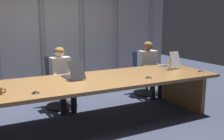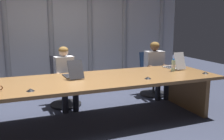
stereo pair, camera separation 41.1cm
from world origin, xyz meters
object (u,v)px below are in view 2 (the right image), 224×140
Objects in this scene: office_chair_center at (152,79)px; conference_mic_left_side at (205,73)px; laptop_center at (174,65)px; conference_mic_middle at (148,78)px; person_center at (156,66)px; conference_mic_right_side at (30,90)px; water_bottle_primary at (173,66)px; laptop_left_mid at (73,74)px; office_chair_left_mid at (65,87)px; person_left_mid at (65,74)px.

conference_mic_left_side is at bearing 1.99° from office_chair_center.
conference_mic_middle is at bearing 118.30° from laptop_center.
laptop_center is 0.39× the size of person_center.
laptop_center is at bearing 3.21° from person_center.
conference_mic_middle is at bearing 1.85° from conference_mic_right_side.
office_chair_center is (0.01, 0.82, -0.44)m from laptop_center.
conference_mic_middle is at bearing -39.80° from office_chair_center.
water_bottle_primary is 2.05× the size of conference_mic_left_side.
laptop_center reaches higher than water_bottle_primary.
laptop_left_mid is 0.41× the size of person_center.
laptop_center reaches higher than conference_mic_right_side.
laptop_left_mid is at bearing -67.47° from person_center.
office_chair_left_mid is at bearing 127.14° from conference_mic_middle.
laptop_left_mid is 1.05× the size of laptop_center.
office_chair_left_mid is 4.29× the size of water_bottle_primary.
laptop_left_mid is at bearing 165.67° from conference_mic_left_side.
laptop_left_mid is 4.41× the size of conference_mic_left_side.
laptop_left_mid is 2.11m from person_center.
office_chair_center reaches higher than conference_mic_middle.
laptop_center is 4.22× the size of conference_mic_left_side.
water_bottle_primary is at bearing 135.93° from laptop_center.
office_chair_left_mid is 0.84× the size of person_left_mid.
office_chair_center is 2.01m from person_left_mid.
laptop_left_mid reaches higher than water_bottle_primary.
conference_mic_middle is (-1.13, 0.02, 0.00)m from conference_mic_left_side.
office_chair_center is at bearing 80.09° from water_bottle_primary.
water_bottle_primary is (1.82, -0.17, 0.04)m from laptop_left_mid.
person_left_mid is 10.55× the size of conference_mic_left_side.
person_left_mid is at bearing -86.47° from person_center.
water_bottle_primary is at bearing 27.35° from conference_mic_middle.
person_center is (1.97, 0.01, 0.03)m from person_left_mid.
person_left_mid is 2.53m from conference_mic_left_side.
conference_mic_right_side is at bearing -178.15° from conference_mic_middle.
conference_mic_middle is (-0.90, -1.24, 0.07)m from person_center.
person_center reaches higher than conference_mic_left_side.
person_left_mid is 5.13× the size of water_bottle_primary.
laptop_center is at bearing 50.35° from water_bottle_primary.
office_chair_center is 3.10m from conference_mic_right_side.
office_chair_center is at bearing 178.59° from person_center.
conference_mic_right_side is (-2.69, -0.64, -0.05)m from laptop_center.
laptop_left_mid is 4.41× the size of conference_mic_right_side.
office_chair_center is at bearing -70.13° from laptop_left_mid.
person_left_mid is (0.02, 0.69, -0.14)m from laptop_left_mid.
office_chair_left_mid is (0.02, 0.85, -0.43)m from laptop_left_mid.
person_center is (-0.01, -0.15, 0.32)m from office_chair_center.
water_bottle_primary is at bearing 56.29° from office_chair_left_mid.
person_center is at bearing 53.96° from conference_mic_middle.
office_chair_center is 4.20× the size of water_bottle_primary.
office_chair_left_mid is 0.33m from person_left_mid.
conference_mic_right_side is at bearing 127.43° from laptop_left_mid.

